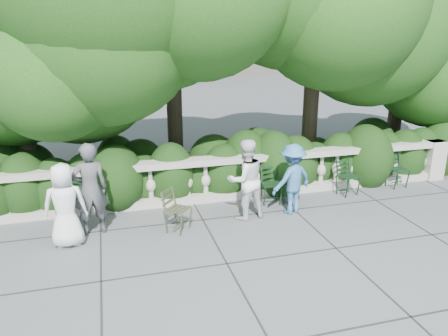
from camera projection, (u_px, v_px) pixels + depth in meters
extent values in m
plane|color=#4A4C51|center=(238.00, 234.00, 8.22)|extent=(90.00, 90.00, 0.00)
cube|color=#9E998E|center=(215.00, 196.00, 9.84)|extent=(12.00, 0.32, 0.18)
cube|color=#9E998E|center=(214.00, 160.00, 9.59)|extent=(12.00, 0.36, 0.14)
cube|color=#9E998E|center=(433.00, 159.00, 11.18)|extent=(0.44, 0.44, 1.00)
cylinder|color=#3F3023|center=(26.00, 135.00, 9.91)|extent=(0.40, 0.40, 2.80)
ellipsoid|color=#163B10|center=(8.00, 29.00, 8.81)|extent=(5.28, 5.28, 3.96)
cylinder|color=#3F3023|center=(175.00, 110.00, 11.25)|extent=(0.40, 0.40, 3.40)
cylinder|color=#3F3023|center=(310.00, 116.00, 11.55)|extent=(0.40, 0.40, 3.00)
ellipsoid|color=#163B10|center=(325.00, 19.00, 10.40)|extent=(5.52, 5.52, 4.14)
cylinder|color=#3F3023|center=(395.00, 114.00, 12.83)|extent=(0.40, 0.40, 2.60)
ellipsoid|color=#163B10|center=(414.00, 40.00, 11.83)|extent=(4.80, 4.80, 3.60)
imported|color=white|center=(65.00, 205.00, 7.58)|extent=(0.75, 0.50, 1.52)
imported|color=#434348|center=(90.00, 189.00, 8.00)|extent=(0.70, 0.52, 1.76)
imported|color=silver|center=(246.00, 180.00, 8.70)|extent=(0.89, 0.75, 1.64)
imported|color=#33659A|center=(292.00, 179.00, 8.98)|extent=(1.08, 0.83, 1.48)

